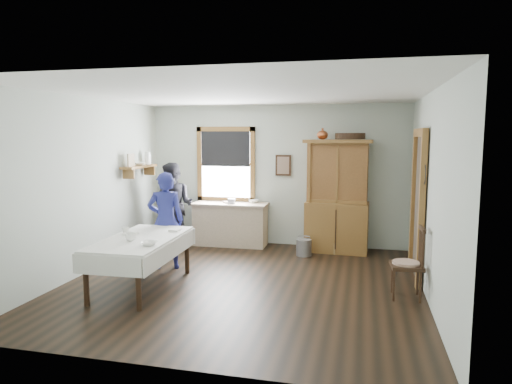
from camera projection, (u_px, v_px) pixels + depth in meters
The scene contains 20 objects.
room at pixel (243, 190), 6.42m from camera, with size 5.01×5.01×2.70m.
window at pixel (226, 160), 8.99m from camera, with size 1.18×0.07×1.48m.
doorway at pixel (419, 201), 6.70m from camera, with size 0.09×1.14×2.22m.
wall_shelf at pixel (140, 165), 8.42m from camera, with size 0.24×1.00×0.44m.
framed_picture at pixel (283, 165), 8.74m from camera, with size 0.30×0.04×0.40m, color #331E12.
rug_beater at pixel (425, 166), 6.11m from camera, with size 0.27×0.27×0.01m, color black.
work_counter at pixel (230, 224), 8.84m from camera, with size 1.44×0.55×0.83m, color tan.
china_hutch at pixel (337, 196), 8.27m from camera, with size 1.20×0.57×2.05m, color olive.
dining_table at pixel (142, 263), 6.35m from camera, with size 0.94×1.79×0.72m, color white.
spindle_chair at pixel (407, 262), 5.94m from camera, with size 0.44×0.44×0.96m, color #331E12.
pail at pixel (304, 247), 8.08m from camera, with size 0.27×0.27×0.29m, color #919499.
wicker_basket at pixel (329, 247), 8.32m from camera, with size 0.35×0.25×0.20m, color olive.
woman_blue at pixel (166, 224), 7.25m from camera, with size 0.53×0.35×1.44m, color navy.
figure_dark at pixel (174, 208), 8.66m from camera, with size 0.73×0.57×1.49m, color black.
table_cup_a at pixel (131, 237), 6.10m from camera, with size 0.14×0.14×0.11m, color white.
table_cup_b at pixel (126, 230), 6.56m from camera, with size 0.10×0.10×0.10m, color white.
table_bowl at pixel (149, 243), 5.87m from camera, with size 0.22×0.22×0.06m, color white.
counter_book at pixel (224, 202), 8.81m from camera, with size 0.15×0.21×0.02m, color #7D6553.
counter_bowl at pixel (253, 201), 8.82m from camera, with size 0.19×0.19×0.06m, color white.
shelf_bowl at pixel (140, 164), 8.43m from camera, with size 0.22×0.22×0.05m, color white.
Camera 1 is at (1.65, -6.16, 2.12)m, focal length 32.00 mm.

